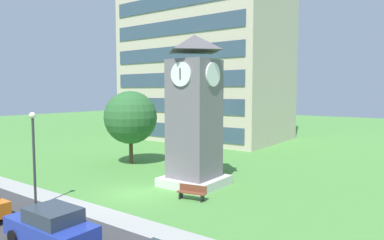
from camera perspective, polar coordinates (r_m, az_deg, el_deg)
name	(u,v)px	position (r m, az deg, el deg)	size (l,w,h in m)	color
ground_plane	(136,193)	(23.11, -9.19, -11.78)	(160.00, 160.00, 0.00)	#4C893D
street_asphalt	(7,236)	(18.63, -27.99, -16.37)	(120.00, 7.20, 0.01)	#38383A
kerb_strip	(88,209)	(20.78, -16.71, -13.81)	(120.00, 1.60, 0.01)	#9E9E99
office_building	(206,35)	(49.74, 2.27, 13.78)	(21.19, 13.92, 28.80)	beige
clock_tower	(194,119)	(23.98, 0.39, 0.15)	(3.92, 3.92, 10.36)	slate
park_bench	(192,192)	(21.45, -0.01, -11.75)	(1.86, 0.81, 0.88)	brown
street_lamp	(34,148)	(21.52, -24.50, -4.16)	(0.36, 0.36, 5.38)	#333338
tree_near_tower	(131,117)	(31.72, -10.02, 0.41)	(4.75, 4.75, 6.59)	#513823
parked_car_blue	(51,226)	(16.43, -22.03, -15.84)	(4.39, 2.03, 1.69)	#23389E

